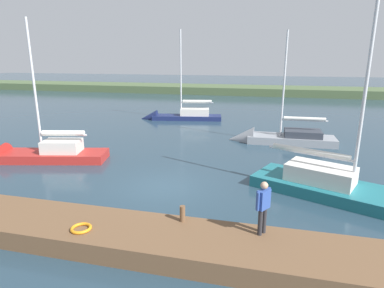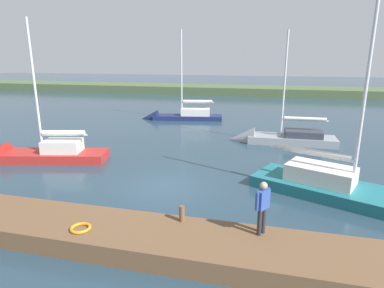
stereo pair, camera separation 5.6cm
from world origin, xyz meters
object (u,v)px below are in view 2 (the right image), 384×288
at_px(mooring_post_near, 182,214).
at_px(life_ring_buoy, 81,228).
at_px(sailboat_mid_channel, 384,203).
at_px(sailboat_near_dock, 178,117).
at_px(sailboat_behind_pier, 34,156).
at_px(person_on_dock, 263,204).
at_px(sailboat_inner_slip, 275,141).

relative_size(mooring_post_near, life_ring_buoy, 0.82).
bearing_deg(sailboat_mid_channel, life_ring_buoy, -128.62).
height_order(sailboat_near_dock, sailboat_behind_pier, sailboat_near_dock).
relative_size(life_ring_buoy, sailboat_mid_channel, 0.07).
xyz_separation_m(sailboat_mid_channel, person_on_dock, (4.72, 4.36, 1.41)).
relative_size(sailboat_inner_slip, sailboat_near_dock, 0.93).
height_order(mooring_post_near, person_on_dock, person_on_dock).
distance_m(sailboat_near_dock, sailboat_behind_pier, 15.36).
relative_size(sailboat_behind_pier, person_on_dock, 5.20).
height_order(life_ring_buoy, sailboat_near_dock, sailboat_near_dock).
bearing_deg(person_on_dock, life_ring_buoy, -136.04).
xyz_separation_m(mooring_post_near, person_on_dock, (-2.57, 0.18, 0.71)).
bearing_deg(sailboat_near_dock, life_ring_buoy, 88.55).
bearing_deg(sailboat_inner_slip, sailboat_near_dock, -37.69).
height_order(life_ring_buoy, sailboat_mid_channel, sailboat_mid_channel).
xyz_separation_m(life_ring_buoy, sailboat_behind_pier, (7.92, -7.47, -0.47)).
xyz_separation_m(sailboat_near_dock, sailboat_mid_channel, (-13.57, 16.65, 0.02)).
relative_size(mooring_post_near, sailboat_near_dock, 0.06).
bearing_deg(sailboat_behind_pier, life_ring_buoy, 123.39).
xyz_separation_m(life_ring_buoy, sailboat_near_dock, (3.33, -22.14, -0.50)).
bearing_deg(sailboat_near_dock, sailboat_behind_pier, 62.61).
bearing_deg(mooring_post_near, sailboat_near_dock, -73.22).
distance_m(life_ring_buoy, sailboat_inner_slip, 16.32).
distance_m(sailboat_behind_pier, sailboat_mid_channel, 18.27).
height_order(life_ring_buoy, sailboat_behind_pier, sailboat_behind_pier).
xyz_separation_m(sailboat_inner_slip, sailboat_mid_channel, (-4.27, 9.70, 0.08)).
height_order(mooring_post_near, sailboat_near_dock, sailboat_near_dock).
bearing_deg(person_on_dock, sailboat_behind_pier, -172.81).
xyz_separation_m(life_ring_buoy, sailboat_mid_channel, (-10.24, -5.48, -0.48)).
bearing_deg(life_ring_buoy, sailboat_behind_pier, -43.34).
bearing_deg(sailboat_behind_pier, sailboat_mid_channel, 160.47).
bearing_deg(person_on_dock, sailboat_near_dock, 145.32).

